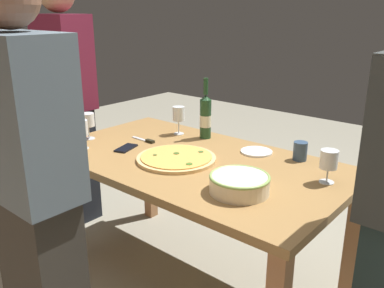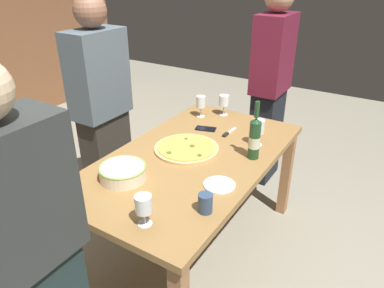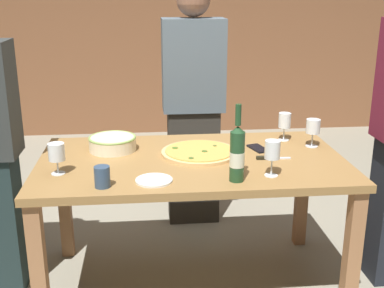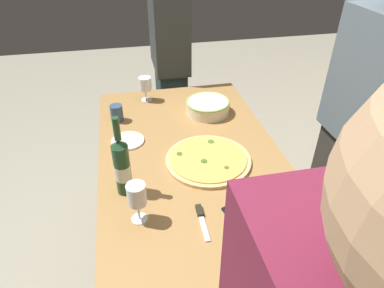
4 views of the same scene
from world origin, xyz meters
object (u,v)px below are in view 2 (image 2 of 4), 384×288
object	(u,v)px
wine_glass_near_pizza	(259,128)
wine_glass_far_right	(144,206)
person_host	(270,88)
wine_glass_far_left	(224,101)
cup_amber	(205,203)
serving_bowl	(123,172)
side_plate	(219,185)
person_guest_right	(102,112)
dining_table	(192,168)
person_guest_left	(25,260)
cell_phone	(206,129)
wine_bottle	(255,138)
wine_glass_by_bottle	(201,103)
pizza	(187,148)
pizza_knife	(228,133)

from	to	relation	value
wine_glass_near_pizza	wine_glass_far_right	bearing A→B (deg)	172.98
wine_glass_near_pizza	person_host	bearing A→B (deg)	16.10
wine_glass_far_left	cup_amber	xyz separation A→B (m)	(-1.13, -0.49, -0.06)
serving_bowl	side_plate	xyz separation A→B (m)	(0.22, -0.48, -0.04)
side_plate	person_guest_right	size ratio (longest dim) A/B	0.10
dining_table	person_host	size ratio (longest dim) A/B	0.94
wine_glass_near_pizza	serving_bowl	bearing A→B (deg)	148.81
wine_glass_near_pizza	person_guest_left	world-z (taller)	person_guest_left
cup_amber	cell_phone	xyz separation A→B (m)	(0.82, 0.47, -0.04)
wine_bottle	cup_amber	size ratio (longest dim) A/B	3.74
dining_table	person_host	distance (m)	1.21
dining_table	wine_glass_by_bottle	world-z (taller)	wine_glass_by_bottle
wine_glass_near_pizza	wine_glass_far_left	bearing A→B (deg)	51.21
wine_glass_far_right	side_plate	world-z (taller)	wine_glass_far_right
person_host	person_guest_left	size ratio (longest dim) A/B	1.07
wine_glass_far_right	pizza	bearing A→B (deg)	17.86
serving_bowl	cell_phone	bearing A→B (deg)	-4.43
serving_bowl	wine_bottle	world-z (taller)	wine_bottle
pizza	wine_glass_by_bottle	world-z (taller)	wine_glass_by_bottle
wine_glass_far_left	cup_amber	distance (m)	1.23
wine_glass_by_bottle	cup_amber	distance (m)	1.18
dining_table	pizza_knife	distance (m)	0.41
serving_bowl	wine_glass_far_left	xyz separation A→B (m)	(1.12, -0.04, 0.07)
cup_amber	person_guest_right	size ratio (longest dim) A/B	0.06
dining_table	wine_glass_near_pizza	world-z (taller)	wine_glass_near_pizza
dining_table	pizza	xyz separation A→B (m)	(0.05, 0.07, 0.10)
wine_glass_near_pizza	person_host	xyz separation A→B (m)	(0.84, 0.24, -0.01)
wine_glass_by_bottle	wine_glass_far_left	distance (m)	0.18
pizza	dining_table	bearing A→B (deg)	-124.14
side_plate	person_host	distance (m)	1.42
person_guest_left	person_guest_right	distance (m)	1.43
pizza	wine_bottle	xyz separation A→B (m)	(0.13, -0.40, 0.12)
serving_bowl	person_host	distance (m)	1.63
pizza	wine_glass_far_left	size ratio (longest dim) A/B	2.60
person_guest_left	wine_glass_near_pizza	bearing A→B (deg)	-10.06
pizza	cell_phone	xyz separation A→B (m)	(0.33, 0.05, -0.01)
dining_table	wine_bottle	size ratio (longest dim) A/B	4.40
wine_bottle	side_plate	size ratio (longest dim) A/B	2.11
wine_glass_near_pizza	side_plate	xyz separation A→B (m)	(-0.56, -0.02, -0.12)
wine_glass_far_right	wine_glass_far_left	bearing A→B (deg)	12.52
pizza	cup_amber	world-z (taller)	cup_amber
person_guest_right	cell_phone	bearing A→B (deg)	28.35
serving_bowl	wine_glass_far_left	world-z (taller)	wine_glass_far_left
cell_phone	person_guest_right	world-z (taller)	person_guest_right
cup_amber	pizza_knife	distance (m)	0.89
dining_table	cell_phone	size ratio (longest dim) A/B	11.11
person_host	person_guest_right	world-z (taller)	person_host
pizza_knife	person_guest_left	world-z (taller)	person_guest_left
wine_glass_by_bottle	person_guest_right	xyz separation A→B (m)	(-0.48, 0.56, -0.03)
wine_bottle	person_host	size ratio (longest dim) A/B	0.21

